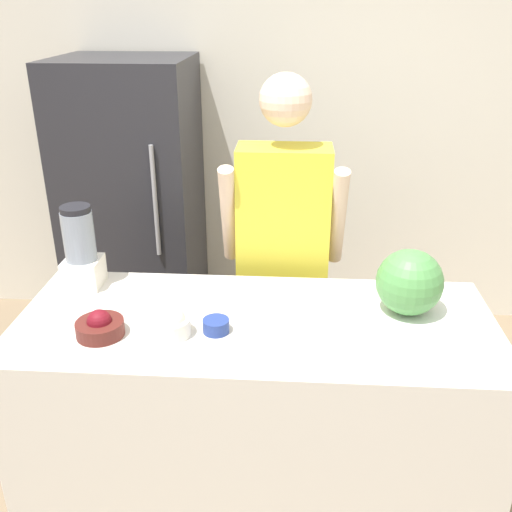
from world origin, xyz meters
The scene contains 10 objects.
wall_back centered at (0.00, 2.08, 1.30)m, with size 8.00×0.06×2.60m.
counter_island centered at (0.00, 0.37, 0.45)m, with size 1.82×0.75×0.89m.
refrigerator centered at (-0.81, 1.67, 0.86)m, with size 0.73×0.74×1.72m.
person centered at (0.09, 0.95, 0.89)m, with size 0.56×0.27×1.73m.
cutting_board centered at (0.57, 0.44, 0.90)m, with size 0.37×0.25×0.01m.
watermelon centered at (0.58, 0.45, 1.03)m, with size 0.25×0.25×0.25m.
bowl_cherries centered at (-0.55, 0.23, 0.93)m, with size 0.17×0.17×0.10m.
bowl_cream centered at (-0.30, 0.25, 0.94)m, with size 0.14×0.14×0.12m.
bowl_small_blue centered at (-0.14, 0.28, 0.92)m, with size 0.10×0.10×0.05m.
blender centered at (-0.74, 0.62, 1.05)m, with size 0.15×0.15×0.35m.
Camera 1 is at (0.13, -1.49, 2.00)m, focal length 40.00 mm.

